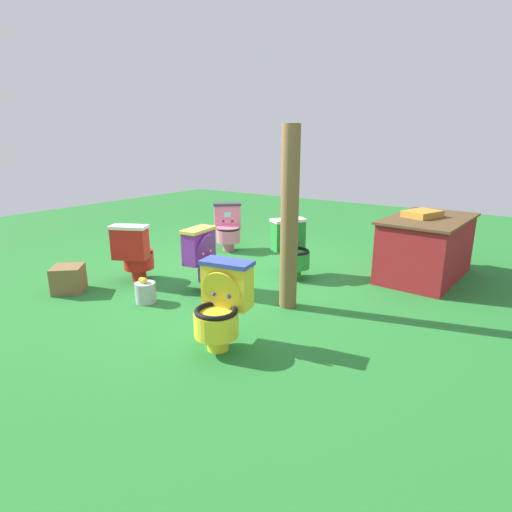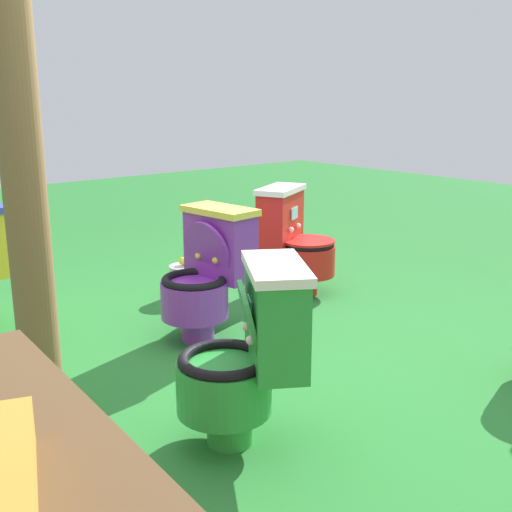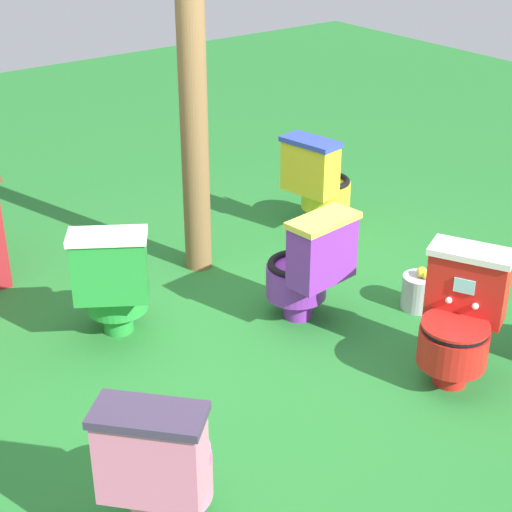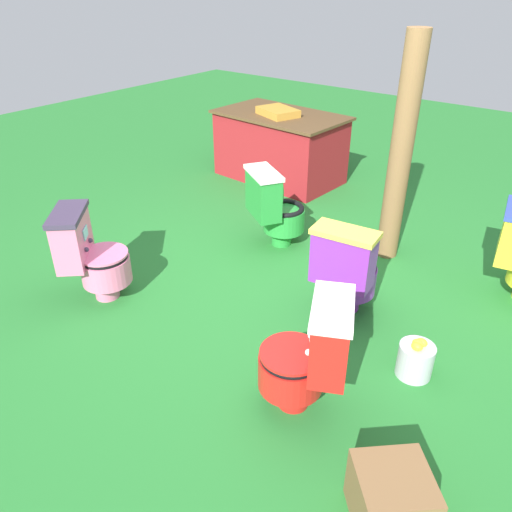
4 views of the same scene
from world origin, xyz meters
name	(u,v)px [view 3 (image 3 of 4)]	position (x,y,z in m)	size (l,w,h in m)	color
ground	(241,346)	(0.00, 0.00, 0.00)	(14.00, 14.00, 0.00)	#26752D
toilet_green	(113,281)	(-0.52, 0.53, 0.37)	(0.60, 0.63, 0.73)	green
toilet_yellow	(319,181)	(1.43, 0.99, 0.37)	(0.56, 0.48, 0.73)	yellow
toilet_red	(460,318)	(0.76, -0.93, 0.37)	(0.62, 0.58, 0.73)	red
toilet_purple	(308,266)	(0.49, -0.01, 0.37)	(0.46, 0.54, 0.73)	purple
toilet_pink	(161,466)	(-1.11, -0.98, 0.37)	(0.63, 0.63, 0.73)	pink
wooden_post	(194,138)	(0.36, 1.00, 0.92)	(0.18, 0.18, 1.84)	brown
lemon_bucket	(419,291)	(1.15, -0.31, 0.12)	(0.22, 0.22, 0.28)	#B7B7BF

